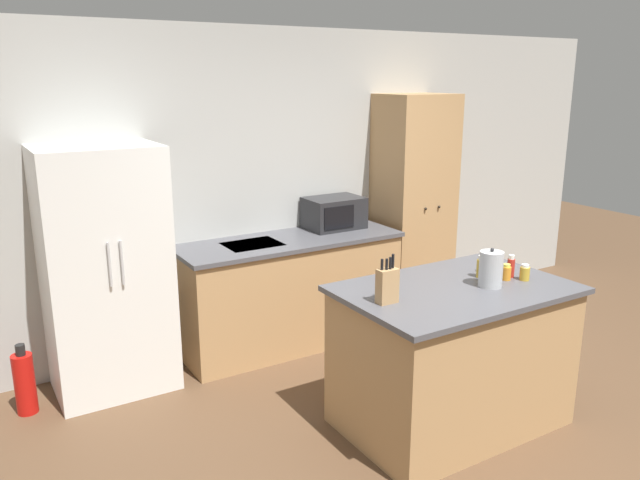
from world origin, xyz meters
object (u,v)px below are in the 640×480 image
kettle (491,269)px  spice_bottle_pale_salt (511,267)px  fire_extinguisher (25,383)px  spice_bottle_green_herb (488,263)px  pantry_cabinet (413,207)px  knife_block (387,285)px  spice_bottle_tall_dark (525,273)px  spice_bottle_amber_oil (506,272)px  spice_bottle_short_red (481,267)px  microwave (334,213)px  refrigerator (106,271)px

kettle → spice_bottle_pale_salt: bearing=14.7°
fire_extinguisher → spice_bottle_green_herb: bearing=-28.2°
fire_extinguisher → pantry_cabinet: bearing=2.2°
knife_block → spice_bottle_tall_dark: knife_block is taller
pantry_cabinet → spice_bottle_amber_oil: 1.89m
spice_bottle_short_red → spice_bottle_tall_dark: bearing=-43.7°
spice_bottle_short_red → fire_extinguisher: 3.13m
microwave → spice_bottle_pale_salt: 1.81m
refrigerator → pantry_cabinet: (2.81, 0.05, 0.15)m
microwave → spice_bottle_green_herb: bearing=-84.7°
microwave → spice_bottle_short_red: microwave is taller
refrigerator → spice_bottle_green_herb: bearing=-36.0°
spice_bottle_amber_oil → spice_bottle_short_red: bearing=129.6°
pantry_cabinet → microwave: 0.84m
refrigerator → spice_bottle_short_red: bearing=-38.2°
spice_bottle_tall_dark → spice_bottle_short_red: spice_bottle_short_red is taller
spice_bottle_green_herb → spice_bottle_amber_oil: bearing=-91.5°
spice_bottle_amber_oil → microwave: bearing=94.7°
spice_bottle_tall_dark → fire_extinguisher: spice_bottle_tall_dark is taller
spice_bottle_tall_dark → spice_bottle_short_red: bearing=136.3°
pantry_cabinet → knife_block: bearing=-133.1°
spice_bottle_green_herb → kettle: 0.29m
knife_block → spice_bottle_short_red: bearing=4.2°
spice_bottle_amber_oil → spice_bottle_pale_salt: 0.08m
spice_bottle_pale_salt → microwave: bearing=96.9°
fire_extinguisher → spice_bottle_amber_oil: bearing=-30.9°
refrigerator → spice_bottle_green_herb: size_ratio=12.59×
spice_bottle_green_herb → refrigerator: bearing=144.0°
spice_bottle_short_red → spice_bottle_green_herb: spice_bottle_short_red is taller
spice_bottle_pale_salt → pantry_cabinet: bearing=70.5°
knife_block → spice_bottle_green_herb: (0.91, 0.10, -0.04)m
refrigerator → knife_block: refrigerator is taller
spice_bottle_amber_oil → spice_bottle_pale_salt: (0.07, 0.03, 0.02)m
spice_bottle_short_red → fire_extinguisher: (-2.63, 1.51, -0.79)m
pantry_cabinet → spice_bottle_pale_salt: size_ratio=13.85×
refrigerator → kettle: refrigerator is taller
knife_block → spice_bottle_short_red: knife_block is taller
spice_bottle_pale_salt → fire_extinguisher: 3.32m
microwave → fire_extinguisher: bearing=-175.7°
spice_bottle_amber_oil → spice_bottle_green_herb: size_ratio=0.75×
pantry_cabinet → fire_extinguisher: (-3.41, -0.13, -0.81)m
spice_bottle_short_red → spice_bottle_green_herb: size_ratio=1.04×
microwave → kettle: bearing=-91.1°
refrigerator → spice_bottle_pale_salt: size_ratio=11.87×
refrigerator → pantry_cabinet: pantry_cabinet is taller
refrigerator → spice_bottle_short_red: 2.58m
spice_bottle_amber_oil → spice_bottle_pale_salt: bearing=20.4°
knife_block → kettle: size_ratio=1.15×
spice_bottle_tall_dark → spice_bottle_short_red: size_ratio=0.72×
microwave → spice_bottle_tall_dark: (0.25, -1.89, -0.07)m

